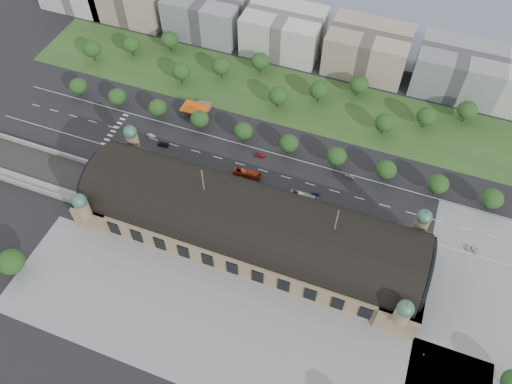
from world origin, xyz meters
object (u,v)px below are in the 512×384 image
(petrol_station, at_px, (200,107))
(bus_mid, at_px, (302,199))
(traffic_car_4, at_px, (315,194))
(traffic_car_2, at_px, (163,144))
(parked_car_6, at_px, (229,182))
(parked_car_4, at_px, (214,185))
(traffic_car_3, at_px, (260,155))
(bus_east, at_px, (304,197))
(parked_car_3, at_px, (194,175))
(traffic_car_5, at_px, (349,176))
(pedestrian_2, at_px, (424,354))
(bus_west, at_px, (247,174))
(traffic_car_1, at_px, (151,136))
(traffic_car_6, at_px, (472,249))
(parked_car_5, at_px, (204,182))
(parked_car_2, at_px, (183,175))
(parked_car_0, at_px, (115,155))
(parked_car_1, at_px, (146,165))

(petrol_station, relative_size, bus_mid, 1.18)
(traffic_car_4, bearing_deg, traffic_car_2, -92.46)
(parked_car_6, bearing_deg, parked_car_4, -79.40)
(traffic_car_3, distance_m, bus_east, 33.52)
(parked_car_3, distance_m, parked_car_4, 11.30)
(traffic_car_5, bearing_deg, traffic_car_2, 99.04)
(traffic_car_5, relative_size, pedestrian_2, 2.79)
(bus_mid, xyz_separation_m, bus_east, (0.73, 1.17, 0.23))
(traffic_car_2, xyz_separation_m, pedestrian_2, (141.01, -61.83, 0.05))
(bus_west, bearing_deg, traffic_car_3, -11.20)
(parked_car_6, bearing_deg, traffic_car_3, 137.98)
(traffic_car_1, bearing_deg, parked_car_6, -100.24)
(traffic_car_5, distance_m, parked_car_4, 65.05)
(traffic_car_3, bearing_deg, petrol_station, 58.41)
(traffic_car_5, xyz_separation_m, traffic_car_6, (59.43, -20.85, -0.01))
(traffic_car_2, distance_m, traffic_car_3, 49.88)
(pedestrian_2, bearing_deg, traffic_car_2, 25.40)
(traffic_car_2, xyz_separation_m, bus_west, (47.29, -3.94, 1.09))
(traffic_car_5, xyz_separation_m, parked_car_5, (-64.04, -27.52, -0.01))
(bus_mid, bearing_deg, parked_car_6, 97.10)
(traffic_car_6, bearing_deg, bus_west, -85.05)
(parked_car_2, height_order, parked_car_3, parked_car_2)
(traffic_car_2, xyz_separation_m, traffic_car_6, (153.00, -8.27, -0.04))
(traffic_car_1, distance_m, bus_east, 86.22)
(traffic_car_1, bearing_deg, parked_car_0, 156.37)
(traffic_car_2, relative_size, parked_car_6, 1.08)
(parked_car_2, xyz_separation_m, parked_car_5, (10.86, 0.00, -0.05))
(parked_car_2, bearing_deg, parked_car_0, -116.40)
(parked_car_0, bearing_deg, parked_car_3, 64.20)
(parked_car_6, bearing_deg, pedestrian_2, 41.32)
(parked_car_6, xyz_separation_m, bus_mid, (35.35, 2.00, 0.88))
(traffic_car_4, height_order, bus_east, bus_east)
(bus_mid, height_order, pedestrian_2, bus_mid)
(traffic_car_2, distance_m, pedestrian_2, 153.97)
(traffic_car_5, relative_size, bus_mid, 0.40)
(traffic_car_1, distance_m, traffic_car_4, 89.93)
(traffic_car_3, xyz_separation_m, parked_car_1, (-50.16, -25.22, -0.13))
(traffic_car_1, xyz_separation_m, bus_mid, (84.78, -12.16, 0.87))
(traffic_car_3, distance_m, parked_car_6, 22.62)
(bus_mid, bearing_deg, traffic_car_2, 87.17)
(parked_car_5, xyz_separation_m, bus_west, (17.76, 11.00, 1.12))
(parked_car_3, relative_size, bus_mid, 0.39)
(parked_car_6, bearing_deg, traffic_car_4, 79.14)
(traffic_car_6, xyz_separation_m, bus_west, (-105.71, 4.33, 1.12))
(traffic_car_1, distance_m, traffic_car_3, 57.72)
(traffic_car_4, height_order, parked_car_1, traffic_car_4)
(petrol_station, relative_size, parked_car_4, 2.80)
(parked_car_2, distance_m, parked_car_4, 15.96)
(traffic_car_5, height_order, parked_car_6, traffic_car_5)
(parked_car_2, xyz_separation_m, pedestrian_2, (122.33, -46.89, 0.03))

